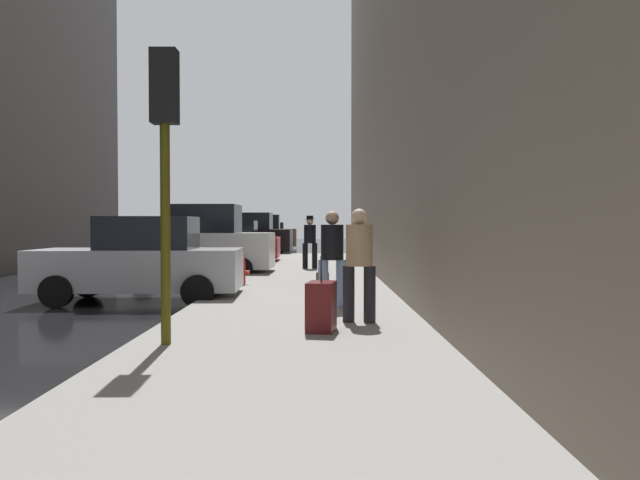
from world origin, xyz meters
name	(u,v)px	position (x,y,z in m)	size (l,w,h in m)	color
sidewalk	(297,304)	(6.00, 0.00, 0.07)	(4.00, 40.00, 0.15)	gray
parked_silver_sedan	(139,262)	(2.65, 0.95, 0.85)	(4.26, 2.17, 1.79)	#B7BABF
parked_white_van	(198,243)	(2.65, 7.43, 1.03)	(4.65, 2.16, 2.25)	silver
parked_red_hatchback	(227,243)	(2.65, 13.59, 0.85)	(4.20, 2.06, 1.79)	#B2191E
parked_black_suv	(246,236)	(2.65, 20.56, 1.03)	(4.67, 2.20, 2.25)	black
parked_bronze_suv	(258,234)	(2.65, 27.17, 1.03)	(4.62, 2.11, 2.25)	brown
parked_dark_green_sedan	(266,235)	(2.65, 33.07, 0.85)	(4.26, 2.17, 1.79)	#193828
fire_hydrant	(238,270)	(4.45, 3.20, 0.50)	(0.42, 0.22, 0.70)	red
traffic_light	(162,131)	(4.50, -4.46, 2.76)	(0.32, 0.32, 3.60)	#514C0F
pedestrian_in_tan_coat	(357,259)	(6.98, -2.74, 1.10)	(0.53, 0.47, 1.71)	black
pedestrian_with_fedora	(307,239)	(6.05, 8.86, 1.14)	(0.50, 0.41, 1.78)	black
pedestrian_in_jeans	(330,254)	(6.61, -1.10, 1.10)	(0.52, 0.44, 1.71)	#728CB2
rolling_suitcase	(319,306)	(6.41, -3.52, 0.49)	(0.44, 0.61, 1.04)	#591414
duffel_bag	(320,278)	(6.46, 3.43, 0.29)	(0.32, 0.44, 0.28)	#472D19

